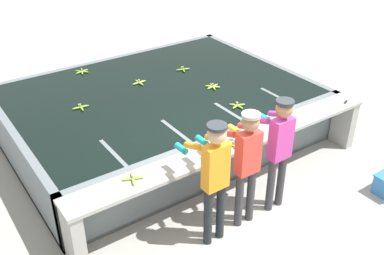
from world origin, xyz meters
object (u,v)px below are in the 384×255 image
Objects in this scene: banana_bunch_floating_3 at (139,82)px; banana_bunch_floating_4 at (237,105)px; worker_0 at (214,172)px; worker_1 at (246,158)px; banana_bunch_floating_1 at (213,86)px; banana_bunch_floating_5 at (82,71)px; banana_bunch_ledge_0 at (233,145)px; banana_bunch_floating_2 at (81,107)px; banana_bunch_ledge_1 at (133,178)px; banana_bunch_floating_0 at (183,69)px; knife_0 at (347,100)px; worker_2 at (278,144)px.

banana_bunch_floating_3 and banana_bunch_floating_4 have the same top height.
worker_0 is 0.55m from worker_1.
banana_bunch_floating_1 is at bearing 62.86° from worker_1.
banana_bunch_floating_5 is 3.76m from banana_bunch_ledge_0.
banana_bunch_floating_2 is 1.02× the size of banana_bunch_floating_4.
worker_0 is 1.02m from banana_bunch_ledge_1.
worker_0 is at bearing -79.01° from banana_bunch_floating_2.
worker_0 is 2.84m from banana_bunch_floating_1.
banana_bunch_floating_0 is 0.83× the size of knife_0.
worker_0 reaches higher than banana_bunch_ledge_0.
banana_bunch_floating_5 is at bearing 104.38° from worker_2.
banana_bunch_floating_1 is 1.97m from banana_bunch_ledge_0.
worker_0 is at bearing -175.67° from worker_1.
worker_0 is 6.20× the size of banana_bunch_floating_5.
banana_bunch_floating_0 is at bearing 46.24° from banana_bunch_ledge_1.
banana_bunch_ledge_1 is (-2.47, -2.58, 0.00)m from banana_bunch_floating_0.
worker_0 is 6.40× the size of banana_bunch_ledge_1.
worker_0 is 3.65m from banana_bunch_floating_0.
banana_bunch_ledge_0 is (0.70, -3.69, 0.00)m from banana_bunch_floating_5.
banana_bunch_floating_2 is at bearing 119.46° from banana_bunch_ledge_0.
banana_bunch_ledge_0 reaches higher than banana_bunch_floating_0.
banana_bunch_floating_2 is (-1.68, 2.81, -0.15)m from worker_2.
banana_bunch_floating_0 is 0.96m from banana_bunch_floating_1.
banana_bunch_ledge_1 is 0.81× the size of knife_0.
worker_2 is 5.12× the size of knife_0.
banana_bunch_floating_5 is (-0.65, 1.07, -0.00)m from banana_bunch_floating_3.
banana_bunch_floating_1 is 1.00× the size of banana_bunch_floating_3.
worker_1 is (0.55, 0.04, -0.03)m from worker_0.
banana_bunch_floating_1 is (1.69, 2.27, -0.17)m from worker_0.
worker_2 is 3.27m from banana_bunch_floating_2.
banana_bunch_floating_5 is at bearing 148.51° from banana_bunch_floating_0.
banana_bunch_floating_0 is 0.99× the size of banana_bunch_floating_5.
banana_bunch_floating_3 and banana_bunch_floating_5 have the same top height.
banana_bunch_floating_3 is at bearing 87.28° from worker_1.
worker_0 is 6.20× the size of banana_bunch_floating_3.
worker_1 is 6.14× the size of banana_bunch_floating_4.
banana_bunch_ledge_0 is at bearing -3.92° from banana_bunch_ledge_1.
banana_bunch_floating_4 is at bearing 42.53° from worker_0.
banana_bunch_floating_1 is (0.57, 2.23, -0.15)m from worker_2.
banana_bunch_floating_4 is (2.14, -1.40, -0.00)m from banana_bunch_floating_2.
banana_bunch_floating_4 is 1.02× the size of banana_bunch_ledge_1.
banana_bunch_floating_0 is at bearing 70.69° from banana_bunch_ledge_0.
banana_bunch_ledge_1 is at bearing -95.81° from banana_bunch_floating_2.
banana_bunch_ledge_1 is (-0.82, -3.59, 0.00)m from banana_bunch_floating_5.
worker_2 is 6.08× the size of banana_bunch_ledge_0.
banana_bunch_floating_5 is at bearing 77.05° from banana_bunch_ledge_1.
worker_2 reaches higher than banana_bunch_floating_1.
banana_bunch_floating_5 is (0.05, 4.23, -0.17)m from worker_0.
worker_2 is 3.24m from banana_bunch_floating_0.
banana_bunch_floating_1 is (1.14, 2.23, -0.14)m from worker_1.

